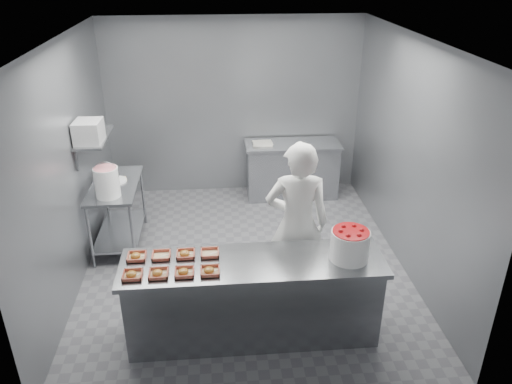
% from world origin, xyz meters
% --- Properties ---
extents(floor, '(4.50, 4.50, 0.00)m').
position_xyz_m(floor, '(0.00, 0.00, 0.00)').
color(floor, '#4C4C51').
rests_on(floor, ground).
extents(ceiling, '(4.50, 4.50, 0.00)m').
position_xyz_m(ceiling, '(0.00, 0.00, 2.80)').
color(ceiling, white).
rests_on(ceiling, wall_back).
extents(wall_back, '(4.00, 0.04, 2.80)m').
position_xyz_m(wall_back, '(0.00, 2.25, 1.40)').
color(wall_back, slate).
rests_on(wall_back, ground).
extents(wall_left, '(0.04, 4.50, 2.80)m').
position_xyz_m(wall_left, '(-2.00, 0.00, 1.40)').
color(wall_left, slate).
rests_on(wall_left, ground).
extents(wall_right, '(0.04, 4.50, 2.80)m').
position_xyz_m(wall_right, '(2.00, 0.00, 1.40)').
color(wall_right, slate).
rests_on(wall_right, ground).
extents(service_counter, '(2.60, 0.70, 0.90)m').
position_xyz_m(service_counter, '(0.00, -1.35, 0.45)').
color(service_counter, slate).
rests_on(service_counter, ground).
extents(prep_table, '(0.60, 1.20, 0.90)m').
position_xyz_m(prep_table, '(-1.65, 0.60, 0.59)').
color(prep_table, slate).
rests_on(prep_table, ground).
extents(back_counter, '(1.50, 0.60, 0.90)m').
position_xyz_m(back_counter, '(0.90, 1.90, 0.45)').
color(back_counter, slate).
rests_on(back_counter, ground).
extents(wall_shelf, '(0.35, 0.90, 0.03)m').
position_xyz_m(wall_shelf, '(-1.82, 0.60, 1.55)').
color(wall_shelf, slate).
rests_on(wall_shelf, wall_left).
extents(tray_0, '(0.19, 0.18, 0.06)m').
position_xyz_m(tray_0, '(-1.14, -1.51, 0.92)').
color(tray_0, tan).
rests_on(tray_0, service_counter).
extents(tray_1, '(0.19, 0.18, 0.06)m').
position_xyz_m(tray_1, '(-0.90, -1.51, 0.92)').
color(tray_1, tan).
rests_on(tray_1, service_counter).
extents(tray_2, '(0.19, 0.18, 0.06)m').
position_xyz_m(tray_2, '(-0.66, -1.51, 0.92)').
color(tray_2, tan).
rests_on(tray_2, service_counter).
extents(tray_3, '(0.19, 0.18, 0.06)m').
position_xyz_m(tray_3, '(-0.42, -1.51, 0.92)').
color(tray_3, tan).
rests_on(tray_3, service_counter).
extents(tray_4, '(0.19, 0.18, 0.06)m').
position_xyz_m(tray_4, '(-1.14, -1.19, 0.92)').
color(tray_4, tan).
rests_on(tray_4, service_counter).
extents(tray_5, '(0.19, 0.18, 0.04)m').
position_xyz_m(tray_5, '(-0.90, -1.19, 0.92)').
color(tray_5, tan).
rests_on(tray_5, service_counter).
extents(tray_6, '(0.19, 0.18, 0.06)m').
position_xyz_m(tray_6, '(-0.66, -1.19, 0.92)').
color(tray_6, tan).
rests_on(tray_6, service_counter).
extents(tray_7, '(0.19, 0.18, 0.04)m').
position_xyz_m(tray_7, '(-0.42, -1.19, 0.92)').
color(tray_7, tan).
rests_on(tray_7, service_counter).
extents(worker, '(0.73, 0.51, 1.91)m').
position_xyz_m(worker, '(0.53, -0.75, 0.95)').
color(worker, white).
rests_on(worker, ground).
extents(strawberry_tub, '(0.38, 0.38, 0.31)m').
position_xyz_m(strawberry_tub, '(0.94, -1.38, 1.07)').
color(strawberry_tub, white).
rests_on(strawberry_tub, service_counter).
extents(glaze_bucket, '(0.32, 0.30, 0.46)m').
position_xyz_m(glaze_bucket, '(-1.66, 0.24, 1.10)').
color(glaze_bucket, white).
rests_on(glaze_bucket, prep_table).
extents(bucket_lid, '(0.31, 0.31, 0.02)m').
position_xyz_m(bucket_lid, '(-1.65, 0.68, 0.91)').
color(bucket_lid, white).
rests_on(bucket_lid, prep_table).
extents(rag, '(0.17, 0.16, 0.02)m').
position_xyz_m(rag, '(-1.58, 0.72, 0.91)').
color(rag, '#CCB28C').
rests_on(rag, prep_table).
extents(appliance, '(0.32, 0.36, 0.26)m').
position_xyz_m(appliance, '(-1.82, 0.38, 1.70)').
color(appliance, gray).
rests_on(appliance, wall_shelf).
extents(paper_stack, '(0.30, 0.22, 0.04)m').
position_xyz_m(paper_stack, '(0.42, 1.90, 0.92)').
color(paper_stack, silver).
rests_on(paper_stack, back_counter).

